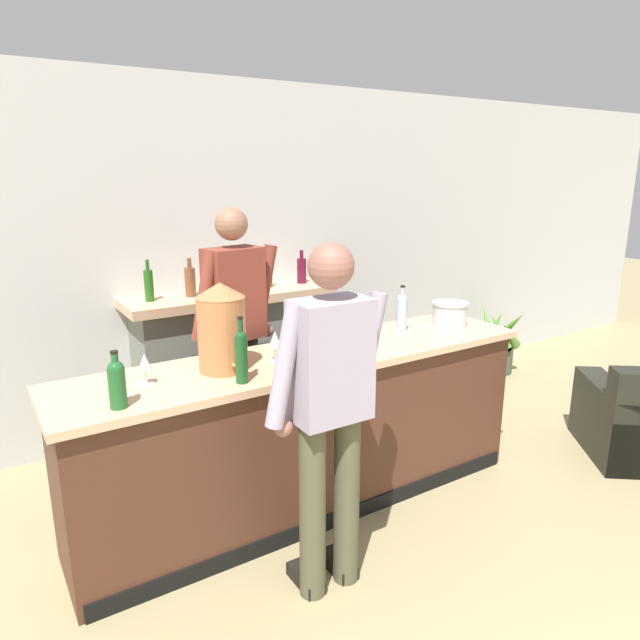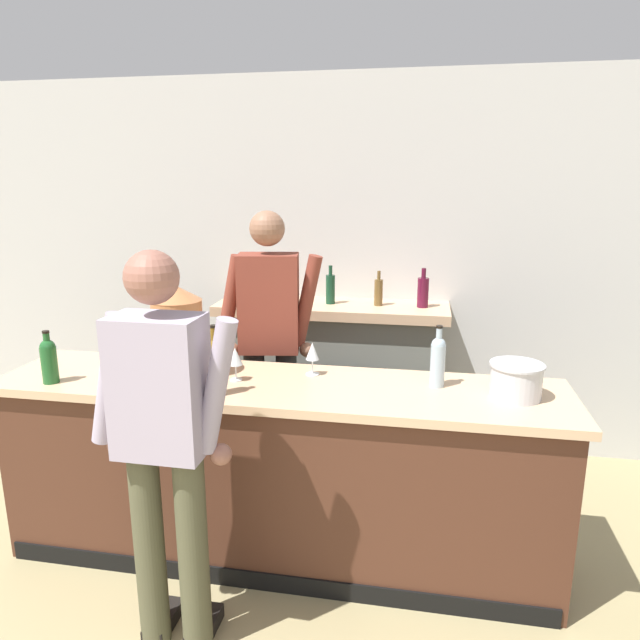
{
  "view_description": "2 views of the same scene",
  "coord_description": "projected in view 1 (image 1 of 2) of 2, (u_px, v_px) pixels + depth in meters",
  "views": [
    {
      "loc": [
        -1.63,
        0.19,
        2.06
      ],
      "look_at": [
        0.23,
        3.12,
        1.14
      ],
      "focal_mm": 32.0,
      "sensor_mm": 36.0,
      "label": 1
    },
    {
      "loc": [
        0.75,
        0.27,
        2.01
      ],
      "look_at": [
        0.19,
        3.34,
        1.24
      ],
      "focal_mm": 32.0,
      "sensor_mm": 36.0,
      "label": 2
    }
  ],
  "objects": [
    {
      "name": "wine_glass_near_bucket",
      "position": [
        145.0,
        363.0,
        2.89
      ],
      "size": [
        0.08,
        0.08,
        0.16
      ],
      "color": "silver",
      "rests_on": "bar_counter"
    },
    {
      "name": "wine_bottle_rose_blush",
      "position": [
        241.0,
        354.0,
        2.9
      ],
      "size": [
        0.07,
        0.07,
        0.35
      ],
      "color": "#18481F",
      "rests_on": "bar_counter"
    },
    {
      "name": "person_bartender",
      "position": [
        236.0,
        332.0,
        3.76
      ],
      "size": [
        0.65,
        0.35,
        1.84
      ],
      "color": "#292B2B",
      "rests_on": "ground_plane"
    },
    {
      "name": "bar_counter",
      "position": [
        308.0,
        431.0,
        3.51
      ],
      "size": [
        2.94,
        0.66,
        1.0
      ],
      "color": "#4A291B",
      "rests_on": "ground_plane"
    },
    {
      "name": "fireplace_stone",
      "position": [
        233.0,
        359.0,
        4.59
      ],
      "size": [
        1.66,
        0.52,
        1.45
      ],
      "color": "slate",
      "rests_on": "ground_plane"
    },
    {
      "name": "wine_bottle_merlot_tall",
      "position": [
        289.0,
        345.0,
        3.04
      ],
      "size": [
        0.08,
        0.08,
        0.35
      ],
      "color": "brown",
      "rests_on": "bar_counter"
    },
    {
      "name": "wall_back_panel",
      "position": [
        203.0,
        259.0,
        4.54
      ],
      "size": [
        12.0,
        0.07,
        2.75
      ],
      "color": "silver",
      "rests_on": "ground_plane"
    },
    {
      "name": "ice_bucket_steel",
      "position": [
        450.0,
        314.0,
        3.98
      ],
      "size": [
        0.25,
        0.25,
        0.17
      ],
      "color": "silver",
      "rests_on": "bar_counter"
    },
    {
      "name": "wine_glass_front_left",
      "position": [
        275.0,
        340.0,
        3.24
      ],
      "size": [
        0.07,
        0.07,
        0.18
      ],
      "color": "silver",
      "rests_on": "bar_counter"
    },
    {
      "name": "wine_glass_back_row",
      "position": [
        316.0,
        325.0,
        3.56
      ],
      "size": [
        0.07,
        0.07,
        0.18
      ],
      "color": "silver",
      "rests_on": "bar_counter"
    },
    {
      "name": "potted_plant_corner",
      "position": [
        499.0,
        342.0,
        5.92
      ],
      "size": [
        0.48,
        0.46,
        0.72
      ],
      "color": "#434F3B",
      "rests_on": "ground_plane"
    },
    {
      "name": "copper_dispenser",
      "position": [
        222.0,
        327.0,
        3.06
      ],
      "size": [
        0.27,
        0.3,
        0.49
      ],
      "color": "#BE7344",
      "rests_on": "bar_counter"
    },
    {
      "name": "wine_bottle_chardonnay_pale",
      "position": [
        117.0,
        382.0,
        2.6
      ],
      "size": [
        0.08,
        0.08,
        0.27
      ],
      "color": "#1E5726",
      "rests_on": "bar_counter"
    },
    {
      "name": "wine_bottle_cabernet_heavy",
      "position": [
        402.0,
        311.0,
        3.85
      ],
      "size": [
        0.07,
        0.07,
        0.32
      ],
      "color": "#9DB4C3",
      "rests_on": "bar_counter"
    },
    {
      "name": "person_customer",
      "position": [
        330.0,
        409.0,
        2.68
      ],
      "size": [
        0.66,
        0.3,
        1.76
      ],
      "color": "#4B4A33",
      "rests_on": "ground_plane"
    }
  ]
}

